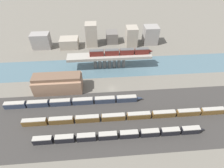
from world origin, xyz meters
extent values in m
plane|color=#666056|center=(0.00, 0.00, 0.00)|extent=(400.00, 400.00, 0.00)
cube|color=#33302D|center=(0.00, -24.00, 0.00)|extent=(280.00, 42.00, 0.01)
cube|color=#47606B|center=(0.00, 23.51, 0.00)|extent=(320.00, 24.44, 0.01)
cube|color=gray|center=(0.00, 23.51, 9.64)|extent=(59.47, 8.67, 1.99)
cylinder|color=slate|center=(-10.47, 23.51, 4.32)|extent=(2.19, 2.19, 8.65)
cylinder|color=slate|center=(-6.98, 23.51, 4.32)|extent=(2.19, 2.19, 8.65)
cylinder|color=slate|center=(-3.49, 23.51, 4.32)|extent=(2.19, 2.19, 8.65)
cylinder|color=slate|center=(0.00, 23.51, 4.32)|extent=(2.19, 2.19, 8.65)
cylinder|color=slate|center=(3.49, 23.51, 4.32)|extent=(2.19, 2.19, 8.65)
cylinder|color=slate|center=(6.98, 23.51, 4.32)|extent=(2.19, 2.19, 8.65)
cylinder|color=slate|center=(10.47, 23.51, 4.32)|extent=(2.19, 2.19, 8.65)
cube|color=#5B1E19|center=(-8.80, 23.51, 12.53)|extent=(9.85, 3.11, 3.80)
cube|color=#4C4C4C|center=(-8.80, 23.51, 14.63)|extent=(9.46, 2.86, 0.40)
cube|color=#5B1E19|center=(1.75, 23.51, 12.53)|extent=(9.85, 3.11, 3.80)
cube|color=#4C4C4C|center=(1.75, 23.51, 14.63)|extent=(9.46, 2.86, 0.40)
cube|color=#5B1E19|center=(12.31, 23.51, 12.53)|extent=(9.85, 3.11, 3.80)
cube|color=#4C4C4C|center=(12.31, 23.51, 14.63)|extent=(9.46, 2.86, 0.40)
cube|color=#5B1E19|center=(22.87, 23.51, 12.53)|extent=(9.85, 3.11, 3.80)
cube|color=#4C4C4C|center=(22.87, 23.51, 14.63)|extent=(9.46, 2.86, 0.40)
cone|color=#5B1E19|center=(29.52, 23.51, 12.34)|extent=(3.45, 2.80, 2.80)
cube|color=black|center=(-35.75, -35.20, 1.73)|extent=(9.17, 2.78, 3.46)
cube|color=#9E998E|center=(-35.75, -35.20, 3.66)|extent=(8.80, 2.55, 0.40)
cube|color=black|center=(-25.42, -35.20, 1.73)|extent=(9.17, 2.78, 3.46)
cube|color=#9E998E|center=(-25.42, -35.20, 3.66)|extent=(8.80, 2.55, 0.40)
cube|color=black|center=(-15.09, -35.20, 1.73)|extent=(9.17, 2.78, 3.46)
cube|color=#9E998E|center=(-15.09, -35.20, 3.66)|extent=(8.80, 2.55, 0.40)
cube|color=black|center=(-4.76, -35.20, 1.73)|extent=(9.17, 2.78, 3.46)
cube|color=#9E998E|center=(-4.76, -35.20, 3.66)|extent=(8.80, 2.55, 0.40)
cube|color=black|center=(5.57, -35.20, 1.73)|extent=(9.17, 2.78, 3.46)
cube|color=#9E998E|center=(5.57, -35.20, 3.66)|extent=(8.80, 2.55, 0.40)
cube|color=black|center=(15.91, -35.20, 1.73)|extent=(9.17, 2.78, 3.46)
cube|color=#9E998E|center=(15.91, -35.20, 3.66)|extent=(8.80, 2.55, 0.40)
cube|color=black|center=(26.24, -35.20, 1.73)|extent=(9.17, 2.78, 3.46)
cube|color=#9E998E|center=(26.24, -35.20, 3.66)|extent=(8.80, 2.55, 0.40)
cube|color=black|center=(36.57, -35.20, 1.73)|extent=(9.17, 2.78, 3.46)
cube|color=#9E998E|center=(36.57, -35.20, 3.66)|extent=(8.80, 2.55, 0.40)
cone|color=black|center=(42.76, -35.20, 1.56)|extent=(3.21, 2.50, 2.50)
cube|color=brown|center=(-42.33, -24.22, 1.72)|extent=(12.65, 2.63, 3.44)
cube|color=#9E998E|center=(-42.33, -24.22, 3.64)|extent=(12.15, 2.42, 0.40)
cube|color=brown|center=(-28.60, -24.22, 1.72)|extent=(12.65, 2.63, 3.44)
cube|color=#9E998E|center=(-28.60, -24.22, 3.64)|extent=(12.15, 2.42, 0.40)
cube|color=brown|center=(-14.87, -24.22, 1.72)|extent=(12.65, 2.63, 3.44)
cube|color=#9E998E|center=(-14.87, -24.22, 3.64)|extent=(12.15, 2.42, 0.40)
cube|color=brown|center=(-1.14, -24.22, 1.72)|extent=(12.65, 2.63, 3.44)
cube|color=#9E998E|center=(-1.14, -24.22, 3.64)|extent=(12.15, 2.42, 0.40)
cube|color=brown|center=(12.59, -24.22, 1.72)|extent=(12.65, 2.63, 3.44)
cube|color=#9E998E|center=(12.59, -24.22, 3.64)|extent=(12.15, 2.42, 0.40)
cube|color=brown|center=(26.32, -24.22, 1.72)|extent=(12.65, 2.63, 3.44)
cube|color=#9E998E|center=(26.32, -24.22, 3.64)|extent=(12.15, 2.42, 0.40)
cube|color=brown|center=(40.05, -24.22, 1.72)|extent=(12.65, 2.63, 3.44)
cube|color=#9E998E|center=(40.05, -24.22, 3.64)|extent=(12.15, 2.42, 0.40)
cube|color=brown|center=(53.78, -24.22, 1.72)|extent=(12.65, 2.63, 3.44)
cube|color=#9E998E|center=(53.78, -24.22, 3.64)|extent=(12.15, 2.42, 0.40)
cube|color=#2D384C|center=(-56.45, -11.26, 1.68)|extent=(11.92, 2.88, 3.35)
cube|color=#9E998E|center=(-56.45, -11.26, 3.55)|extent=(11.44, 2.65, 0.40)
cube|color=#2D384C|center=(-43.60, -11.26, 1.68)|extent=(11.92, 2.88, 3.35)
cube|color=#9E998E|center=(-43.60, -11.26, 3.55)|extent=(11.44, 2.65, 0.40)
cube|color=#2D384C|center=(-30.76, -11.26, 1.68)|extent=(11.92, 2.88, 3.35)
cube|color=#9E998E|center=(-30.76, -11.26, 3.55)|extent=(11.44, 2.65, 0.40)
cube|color=#2D384C|center=(-17.91, -11.26, 1.68)|extent=(11.92, 2.88, 3.35)
cube|color=#9E998E|center=(-17.91, -11.26, 3.55)|extent=(11.44, 2.65, 0.40)
cube|color=#2D384C|center=(-5.06, -11.26, 1.68)|extent=(11.92, 2.88, 3.35)
cube|color=#9E998E|center=(-5.06, -11.26, 3.55)|extent=(11.44, 2.65, 0.40)
cube|color=#2D384C|center=(7.78, -11.26, 1.68)|extent=(11.92, 2.88, 3.35)
cube|color=#9E998E|center=(7.78, -11.26, 3.55)|extent=(11.44, 2.65, 0.40)
cone|color=#2D384C|center=(15.83, -11.26, 1.51)|extent=(4.17, 2.59, 2.59)
cube|color=#937056|center=(-33.43, 1.72, 4.74)|extent=(29.37, 11.19, 9.47)
cube|color=brown|center=(-33.43, 1.72, 10.51)|extent=(28.79, 7.83, 2.08)
cube|color=gray|center=(-55.66, 56.74, 6.43)|extent=(14.95, 9.09, 12.87)
cube|color=gray|center=(-32.32, 55.82, 4.11)|extent=(15.27, 11.25, 8.23)
cube|color=gray|center=(-13.01, 58.34, 9.71)|extent=(9.54, 9.96, 19.43)
cube|color=#605B56|center=(4.82, 62.43, 4.80)|extent=(10.13, 11.14, 9.59)
cube|color=gray|center=(21.06, 55.20, 8.24)|extent=(9.33, 10.61, 16.48)
cube|color=gray|center=(38.33, 57.73, 7.73)|extent=(12.18, 10.78, 15.46)
camera|label=1|loc=(-6.37, -81.85, 76.94)|focal=28.00mm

